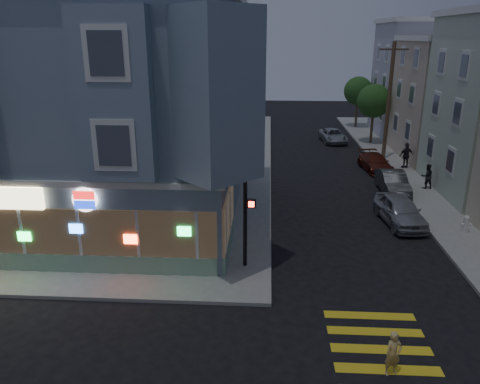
# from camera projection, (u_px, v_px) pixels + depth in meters

# --- Properties ---
(ground) EXTENTS (120.00, 120.00, 0.00)m
(ground) POSITION_uv_depth(u_px,v_px,m) (181.00, 337.00, 15.55)
(ground) COLOR black
(ground) RESTS_ON ground
(sidewalk_nw) EXTENTS (33.00, 42.00, 0.15)m
(sidewalk_nw) POSITION_uv_depth(u_px,v_px,m) (68.00, 158.00, 38.08)
(sidewalk_nw) COLOR gray
(sidewalk_nw) RESTS_ON ground
(corner_building) EXTENTS (14.60, 14.60, 11.40)m
(corner_building) POSITION_uv_depth(u_px,v_px,m) (101.00, 110.00, 24.44)
(corner_building) COLOR gray
(corner_building) RESTS_ON sidewalk_nw
(row_house_d) EXTENTS (12.00, 8.60, 10.50)m
(row_house_d) POSITION_uv_depth(u_px,v_px,m) (444.00, 81.00, 44.87)
(row_house_d) COLOR #A7A4B4
(row_house_d) RESTS_ON sidewalk_ne
(utility_pole) EXTENTS (2.20, 0.30, 9.00)m
(utility_pole) POSITION_uv_depth(u_px,v_px,m) (389.00, 100.00, 36.04)
(utility_pole) COLOR #4C3826
(utility_pole) RESTS_ON sidewalk_ne
(street_tree_near) EXTENTS (3.00, 3.00, 5.30)m
(street_tree_near) POSITION_uv_depth(u_px,v_px,m) (374.00, 101.00, 41.98)
(street_tree_near) COLOR #4C3826
(street_tree_near) RESTS_ON sidewalk_ne
(street_tree_far) EXTENTS (3.00, 3.00, 5.30)m
(street_tree_far) POSITION_uv_depth(u_px,v_px,m) (358.00, 91.00, 49.55)
(street_tree_far) COLOR #4C3826
(street_tree_far) RESTS_ON sidewalk_ne
(running_child) EXTENTS (0.59, 0.48, 1.41)m
(running_child) POSITION_uv_depth(u_px,v_px,m) (393.00, 354.00, 13.65)
(running_child) COLOR #D9B86F
(running_child) RESTS_ON ground
(pedestrian_a) EXTENTS (0.86, 0.71, 1.60)m
(pedestrian_a) POSITION_uv_depth(u_px,v_px,m) (427.00, 176.00, 30.00)
(pedestrian_a) COLOR black
(pedestrian_a) RESTS_ON sidewalk_ne
(pedestrian_b) EXTENTS (1.19, 0.77, 1.89)m
(pedestrian_b) POSITION_uv_depth(u_px,v_px,m) (406.00, 156.00, 34.58)
(pedestrian_b) COLOR #26222B
(pedestrian_b) RESTS_ON sidewalk_ne
(parked_car_a) EXTENTS (2.22, 4.55, 1.49)m
(parked_car_a) POSITION_uv_depth(u_px,v_px,m) (400.00, 210.00, 24.70)
(parked_car_a) COLOR #9C9FA4
(parked_car_a) RESTS_ON ground
(parked_car_b) EXTENTS (1.50, 4.21, 1.38)m
(parked_car_b) POSITION_uv_depth(u_px,v_px,m) (393.00, 182.00, 29.59)
(parked_car_b) COLOR #36383B
(parked_car_b) RESTS_ON ground
(parked_car_c) EXTENTS (2.23, 4.39, 1.22)m
(parked_car_c) POSITION_uv_depth(u_px,v_px,m) (375.00, 163.00, 34.54)
(parked_car_c) COLOR maroon
(parked_car_c) RESTS_ON ground
(parked_car_d) EXTENTS (2.52, 4.60, 1.22)m
(parked_car_d) POSITION_uv_depth(u_px,v_px,m) (333.00, 136.00, 43.82)
(parked_car_d) COLOR #989CA2
(parked_car_d) RESTS_ON ground
(traffic_signal) EXTENTS (0.63, 0.59, 5.27)m
(traffic_signal) POSITION_uv_depth(u_px,v_px,m) (246.00, 187.00, 18.86)
(traffic_signal) COLOR black
(traffic_signal) RESTS_ON sidewalk_nw
(fire_hydrant) EXTENTS (0.50, 0.29, 0.88)m
(fire_hydrant) POSITION_uv_depth(u_px,v_px,m) (466.00, 223.00, 23.40)
(fire_hydrant) COLOR silver
(fire_hydrant) RESTS_ON sidewalk_ne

